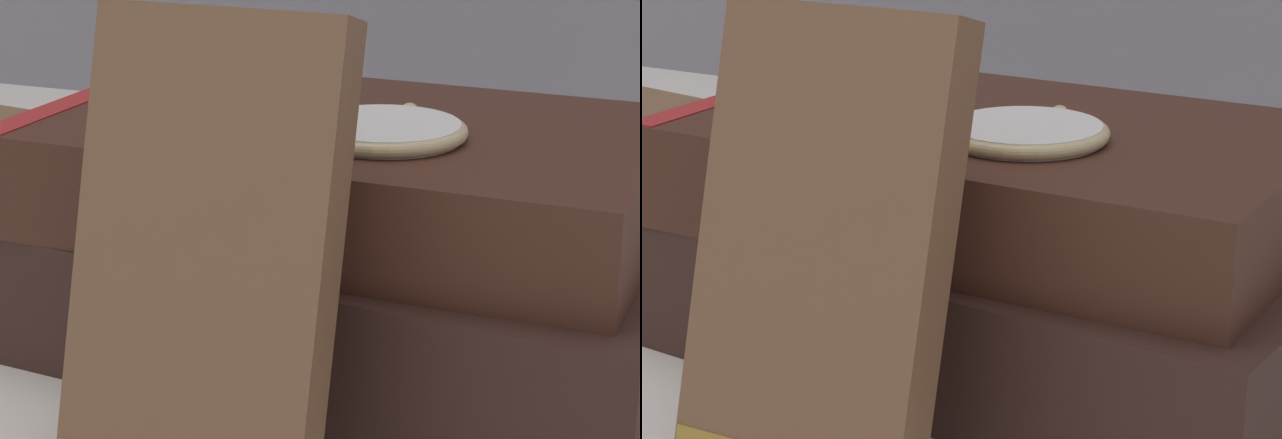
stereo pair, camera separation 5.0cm
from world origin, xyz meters
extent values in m
plane|color=white|center=(0.00, 0.00, 0.00)|extent=(3.00, 3.00, 0.00)
cube|color=#331E19|center=(0.03, 0.06, 0.03)|extent=(0.27, 0.17, 0.05)
cube|color=black|center=(-0.09, 0.07, 0.03)|extent=(0.03, 0.14, 0.05)
cube|color=#422319|center=(0.03, 0.06, 0.07)|extent=(0.23, 0.15, 0.04)
cube|color=#B22323|center=(-0.08, 0.06, 0.07)|extent=(0.02, 0.14, 0.04)
cube|color=brown|center=(0.03, -0.05, 0.07)|extent=(0.08, 0.06, 0.15)
cylinder|color=white|center=(0.05, 0.04, 0.09)|extent=(0.05, 0.05, 0.01)
torus|color=tan|center=(0.05, 0.04, 0.09)|extent=(0.06, 0.06, 0.01)
sphere|color=tan|center=(0.05, 0.07, 0.09)|extent=(0.01, 0.01, 0.01)
camera|label=1|loc=(0.20, -0.39, 0.21)|focal=75.00mm
camera|label=2|loc=(0.24, -0.37, 0.21)|focal=75.00mm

